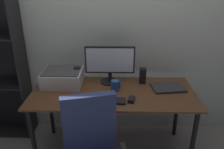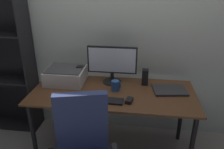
# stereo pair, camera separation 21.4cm
# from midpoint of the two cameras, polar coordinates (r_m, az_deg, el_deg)

# --- Properties ---
(back_wall) EXTENTS (6.40, 0.10, 2.60)m
(back_wall) POSITION_cam_midpoint_polar(r_m,az_deg,el_deg) (2.53, 4.31, 12.55)
(back_wall) COLOR beige
(back_wall) RESTS_ON ground
(desk) EXTENTS (1.61, 0.71, 0.74)m
(desk) POSITION_cam_midpoint_polar(r_m,az_deg,el_deg) (2.25, 3.01, -6.30)
(desk) COLOR #56351E
(desk) RESTS_ON ground
(monitor) EXTENTS (0.52, 0.20, 0.40)m
(monitor) POSITION_cam_midpoint_polar(r_m,az_deg,el_deg) (2.32, 2.67, 3.08)
(monitor) COLOR black
(monitor) RESTS_ON desk
(keyboard) EXTENTS (0.29, 0.12, 0.02)m
(keyboard) POSITION_cam_midpoint_polar(r_m,az_deg,el_deg) (2.04, 1.82, -6.73)
(keyboard) COLOR black
(keyboard) RESTS_ON desk
(mouse) EXTENTS (0.08, 0.11, 0.03)m
(mouse) POSITION_cam_midpoint_polar(r_m,az_deg,el_deg) (2.04, 7.43, -6.66)
(mouse) COLOR black
(mouse) RESTS_ON desk
(coffee_mug) EXTENTS (0.09, 0.08, 0.11)m
(coffee_mug) POSITION_cam_midpoint_polar(r_m,az_deg,el_deg) (2.21, 3.61, -2.94)
(coffee_mug) COLOR #285193
(coffee_mug) RESTS_ON desk
(laptop) EXTENTS (0.35, 0.27, 0.02)m
(laptop) POSITION_cam_midpoint_polar(r_m,az_deg,el_deg) (2.31, 17.10, -3.91)
(laptop) COLOR #2D2D30
(laptop) RESTS_ON desk
(speaker_left) EXTENTS (0.06, 0.07, 0.17)m
(speaker_left) POSITION_cam_midpoint_polar(r_m,az_deg,el_deg) (2.41, -5.64, 0.17)
(speaker_left) COLOR black
(speaker_left) RESTS_ON desk
(speaker_right) EXTENTS (0.06, 0.07, 0.17)m
(speaker_right) POSITION_cam_midpoint_polar(r_m,az_deg,el_deg) (2.36, 10.99, -0.68)
(speaker_right) COLOR black
(speaker_right) RESTS_ON desk
(printer) EXTENTS (0.40, 0.34, 0.16)m
(printer) POSITION_cam_midpoint_polar(r_m,az_deg,el_deg) (2.41, -9.25, -0.22)
(printer) COLOR silver
(printer) RESTS_ON desk
(bookshelf) EXTENTS (0.75, 0.28, 1.85)m
(bookshelf) POSITION_cam_midpoint_polar(r_m,az_deg,el_deg) (2.90, -24.76, 4.01)
(bookshelf) COLOR black
(bookshelf) RESTS_ON ground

